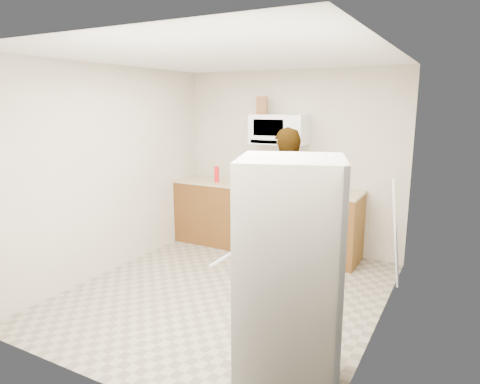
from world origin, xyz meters
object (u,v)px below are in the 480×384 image
Objects in this scene: gas_range at (274,218)px; kettle at (324,182)px; person at (286,200)px; microwave at (279,129)px; saucepan at (269,178)px; fridge at (289,278)px.

gas_range is 5.65× the size of kettle.
person is 0.70m from kettle.
gas_range is at bearing -90.00° from microwave.
kettle is at bearing -2.32° from saucepan.
saucepan is (-0.13, 0.00, -0.69)m from microwave.
kettle is 0.97× the size of saucepan.
saucepan is (-0.80, 0.03, -0.02)m from kettle.
gas_range reaches higher than saucepan.
gas_range is at bearing -43.61° from saucepan.
microwave is at bearing -0.21° from saucepan.
fridge reaches higher than gas_range.
microwave reaches higher than gas_range.
microwave is 0.45× the size of fridge.
gas_range is 0.66× the size of fridge.
fridge is (1.29, -2.64, 0.36)m from gas_range.
fridge is at bearing -94.01° from kettle.
microwave is 0.94m from kettle.
microwave is 3.80× the size of kettle.
fridge is (1.29, -2.77, -0.85)m from microwave.
person is at bearing -53.62° from gas_range.
person is 8.66× the size of saucepan.
microwave reaches higher than saucepan.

